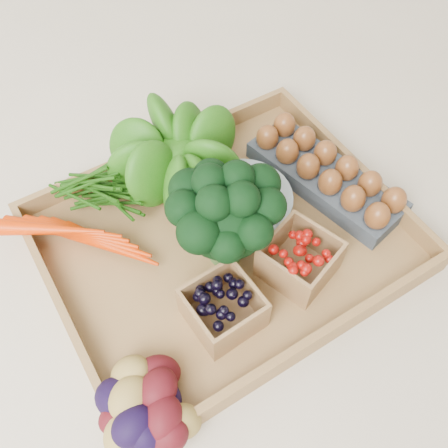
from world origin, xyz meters
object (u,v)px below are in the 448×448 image
tray (224,242)px  egg_carton (325,179)px  cherry_bowl (243,204)px  broccoli (225,230)px

tray → egg_carton: (0.21, 0.01, 0.02)m
cherry_bowl → egg_carton: 0.16m
broccoli → cherry_bowl: (0.07, 0.06, -0.05)m
broccoli → egg_carton: (0.22, 0.03, -0.05)m
cherry_bowl → egg_carton: size_ratio=0.57×
tray → cherry_bowl: (0.06, 0.03, 0.03)m
tray → broccoli: 0.08m
tray → cherry_bowl: 0.07m
tray → broccoli: broccoli is taller
egg_carton → tray: bearing=169.7°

